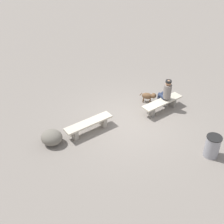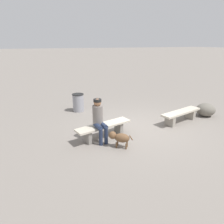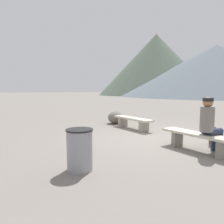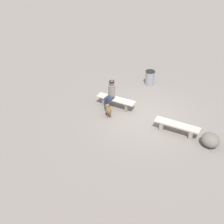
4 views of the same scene
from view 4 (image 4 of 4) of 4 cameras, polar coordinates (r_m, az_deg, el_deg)
ground at (r=12.99m, az=6.38°, el=-1.08°), size 210.00×210.00×0.06m
bench_left at (r=12.08m, az=12.71°, el=-2.85°), size 1.90×0.83×0.43m
bench_right at (r=13.42m, az=0.76°, el=2.21°), size 1.91×0.85×0.45m
seated_person at (r=13.23m, az=-0.24°, el=3.90°), size 0.36×0.60×1.32m
dog at (r=12.84m, az=-0.76°, el=0.51°), size 0.60×0.52×0.47m
trash_bin at (r=15.50m, az=7.49°, el=6.72°), size 0.50×0.50×0.78m
boulder at (r=11.79m, az=18.86°, el=-5.26°), size 0.99×0.97×0.54m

